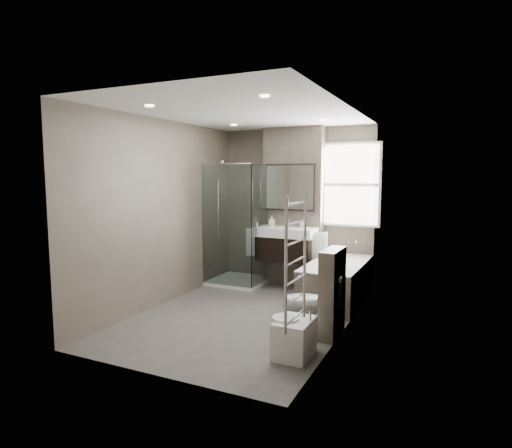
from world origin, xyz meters
The scene contains 15 objects.
room centered at (0.00, 0.00, 1.30)m, with size 2.70×3.90×2.70m.
vanity_pier centered at (0.00, 1.77, 1.30)m, with size 1.00×0.25×2.60m, color #564E43.
vanity centered at (0.00, 1.43, 0.74)m, with size 0.95×0.47×0.66m.
mirror_cabinet centered at (0.00, 1.61, 1.63)m, with size 0.86×0.08×0.76m.
towel_left centered at (-0.56, 1.40, 0.72)m, with size 0.24×0.06×0.44m, color white.
towel_right centered at (0.56, 1.40, 0.72)m, with size 0.24×0.06×0.44m, color white.
shower_enclosure centered at (-0.75, 1.35, 0.49)m, with size 0.90×0.90×2.00m.
bathtub centered at (0.92, 1.10, 0.32)m, with size 0.75×1.60×0.57m.
window centered at (0.90, 1.88, 1.68)m, with size 0.98×0.06×1.33m.
toilet centered at (0.97, -0.25, 0.35)m, with size 0.39×0.68×0.70m, color white.
cistern_box centered at (1.21, -0.25, 0.50)m, with size 0.19×0.55×1.00m.
bidet centered at (1.01, -0.96, 0.20)m, with size 0.41×0.47×0.49m.
towel_radiator centered at (1.25, -1.60, 1.12)m, with size 0.03×0.49×1.10m.
soap_bottle_a centered at (-0.26, 1.47, 1.08)m, with size 0.08×0.08×0.17m, color white.
soap_bottle_b centered at (0.26, 1.53, 1.07)m, with size 0.11×0.11×0.14m, color white.
Camera 1 is at (2.42, -4.90, 1.83)m, focal length 30.00 mm.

